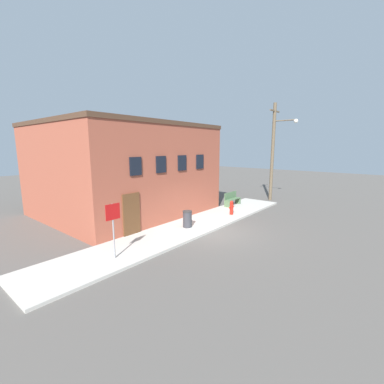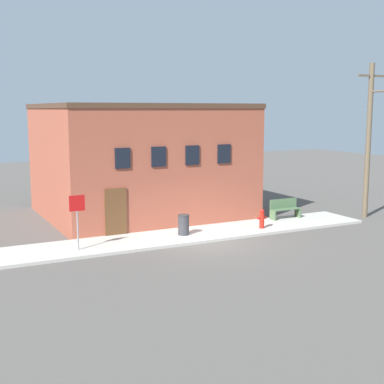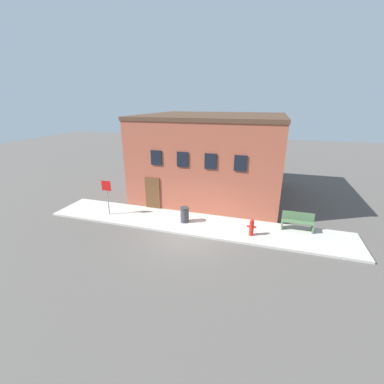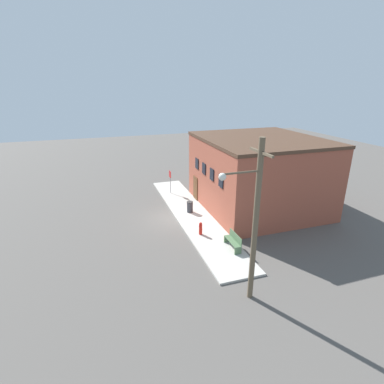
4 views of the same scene
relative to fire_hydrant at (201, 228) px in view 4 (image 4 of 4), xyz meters
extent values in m
plane|color=#56514C|center=(-3.34, -0.87, -0.57)|extent=(80.00, 80.00, 0.00)
cube|color=#BCB7AD|center=(-3.34, 0.50, -0.51)|extent=(17.55, 2.75, 0.12)
cube|color=#9E4C38|center=(-3.55, 6.36, 2.25)|extent=(9.77, 8.96, 5.64)
cube|color=#4C3323|center=(-3.55, 6.36, 5.19)|extent=(9.87, 9.06, 0.24)
cube|color=black|center=(-6.11, 1.85, 2.93)|extent=(0.70, 0.08, 0.90)
cube|color=black|center=(-4.40, 1.85, 2.93)|extent=(0.70, 0.08, 0.90)
cube|color=black|center=(-2.69, 1.85, 2.93)|extent=(0.70, 0.08, 0.90)
cube|color=black|center=(-0.98, 1.85, 2.93)|extent=(0.70, 0.08, 0.90)
cube|color=brown|center=(-6.48, 1.85, 0.53)|extent=(1.00, 0.08, 2.20)
cylinder|color=red|center=(0.00, 0.00, -0.08)|extent=(0.23, 0.23, 0.74)
sphere|color=red|center=(0.00, 0.00, 0.35)|extent=(0.21, 0.21, 0.21)
cylinder|color=red|center=(-0.18, 0.00, 0.03)|extent=(0.13, 0.10, 0.10)
cylinder|color=red|center=(0.18, 0.00, 0.03)|extent=(0.13, 0.10, 0.10)
cylinder|color=gray|center=(-8.66, 0.10, 0.64)|extent=(0.06, 0.06, 2.18)
cube|color=red|center=(-8.66, 0.08, 1.42)|extent=(0.62, 0.02, 0.62)
cube|color=#4C6B47|center=(1.56, 1.30, -0.22)|extent=(0.08, 0.44, 0.46)
cube|color=#4C6B47|center=(3.13, 1.30, -0.22)|extent=(0.08, 0.44, 0.46)
cube|color=#4C6B47|center=(2.34, 1.30, 0.03)|extent=(1.65, 0.44, 0.04)
cube|color=#4C6B47|center=(2.34, 1.50, 0.29)|extent=(1.65, 0.04, 0.48)
cylinder|color=#333338|center=(-3.84, 0.47, -0.03)|extent=(0.49, 0.49, 0.85)
cylinder|color=#2D2D2D|center=(-3.84, 0.47, 0.42)|extent=(0.51, 0.51, 0.06)
cylinder|color=brown|center=(6.67, 0.19, 3.39)|extent=(0.26, 0.26, 7.92)
cylinder|color=brown|center=(6.67, -0.66, 5.92)|extent=(0.09, 1.72, 0.09)
sphere|color=silver|center=(6.67, -1.52, 5.82)|extent=(0.32, 0.32, 0.32)
cube|color=brown|center=(6.67, 0.19, 6.71)|extent=(1.80, 0.10, 0.10)
camera|label=1|loc=(-14.05, -8.28, 3.85)|focal=24.00mm
camera|label=2|loc=(-14.05, -20.17, 5.03)|focal=50.00mm
camera|label=3|loc=(0.54, -12.35, 6.20)|focal=24.00mm
camera|label=4|loc=(17.34, -6.35, 9.42)|focal=28.00mm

